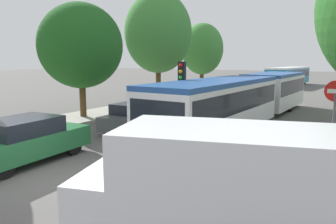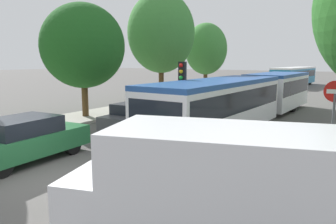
% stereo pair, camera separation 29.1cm
% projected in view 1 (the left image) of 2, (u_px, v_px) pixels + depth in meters
% --- Properties ---
extents(ground_plane, '(200.00, 200.00, 0.00)m').
position_uv_depth(ground_plane, '(54.00, 179.00, 9.68)').
color(ground_plane, '#565451').
extents(kerb_strip_left, '(3.20, 49.87, 0.14)m').
position_uv_depth(kerb_strip_left, '(183.00, 97.00, 29.96)').
color(kerb_strip_left, '#9E998E').
rests_on(kerb_strip_left, ground).
extents(articulated_bus, '(3.09, 17.36, 2.57)m').
position_uv_depth(articulated_bus, '(246.00, 96.00, 18.19)').
color(articulated_bus, silver).
rests_on(articulated_bus, ground).
extents(city_bus_rear, '(3.38, 11.64, 2.47)m').
position_uv_depth(city_bus_rear, '(289.00, 75.00, 43.82)').
color(city_bus_rear, teal).
rests_on(city_bus_rear, ground).
extents(queued_car_green, '(2.17, 4.56, 1.55)m').
position_uv_depth(queued_car_green, '(25.00, 140.00, 11.14)').
color(queued_car_green, '#236638').
rests_on(queued_car_green, ground).
extents(queued_car_graphite, '(1.97, 4.13, 1.40)m').
position_uv_depth(queued_car_graphite, '(136.00, 117.00, 16.13)').
color(queued_car_graphite, '#47474C').
rests_on(queued_car_graphite, ground).
extents(queued_car_red, '(1.99, 4.18, 1.42)m').
position_uv_depth(queued_car_red, '(196.00, 103.00, 21.25)').
color(queued_car_red, '#B21E19').
rests_on(queued_car_red, ground).
extents(queued_car_tan, '(2.02, 4.23, 1.43)m').
position_uv_depth(queued_car_tan, '(234.00, 94.00, 26.69)').
color(queued_car_tan, tan).
rests_on(queued_car_tan, ground).
extents(queued_car_silver, '(1.91, 4.02, 1.36)m').
position_uv_depth(queued_car_silver, '(256.00, 89.00, 31.36)').
color(queued_car_silver, '#B7BABF').
rests_on(queued_car_silver, ground).
extents(white_van, '(5.35, 3.36, 2.31)m').
position_uv_depth(white_van, '(222.00, 187.00, 5.84)').
color(white_van, silver).
rests_on(white_van, ground).
extents(traffic_light, '(0.34, 0.38, 3.40)m').
position_uv_depth(traffic_light, '(182.00, 81.00, 15.09)').
color(traffic_light, '#56595E').
rests_on(traffic_light, ground).
extents(no_entry_sign, '(0.70, 0.08, 2.82)m').
position_uv_depth(no_entry_sign, '(334.00, 109.00, 10.75)').
color(no_entry_sign, '#56595E').
rests_on(no_entry_sign, ground).
extents(tree_left_mid, '(4.86, 4.86, 6.73)m').
position_uv_depth(tree_left_mid, '(81.00, 46.00, 18.93)').
color(tree_left_mid, '#51381E').
rests_on(tree_left_mid, ground).
extents(tree_left_far, '(5.03, 5.03, 8.47)m').
position_uv_depth(tree_left_far, '(158.00, 35.00, 24.57)').
color(tree_left_far, '#51381E').
rests_on(tree_left_far, ground).
extents(tree_left_distant, '(3.92, 3.92, 6.85)m').
position_uv_depth(tree_left_distant, '(202.00, 49.00, 30.53)').
color(tree_left_distant, '#51381E').
rests_on(tree_left_distant, ground).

